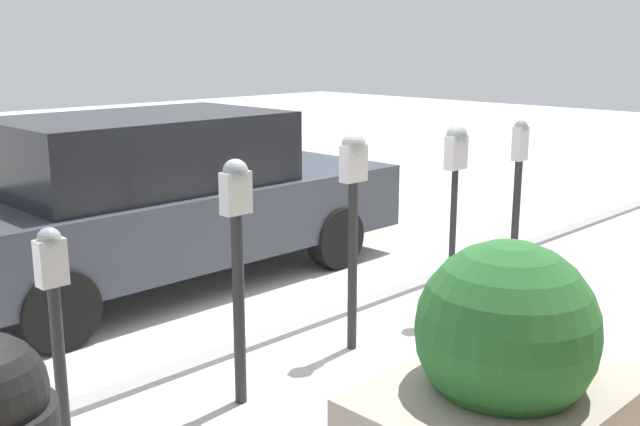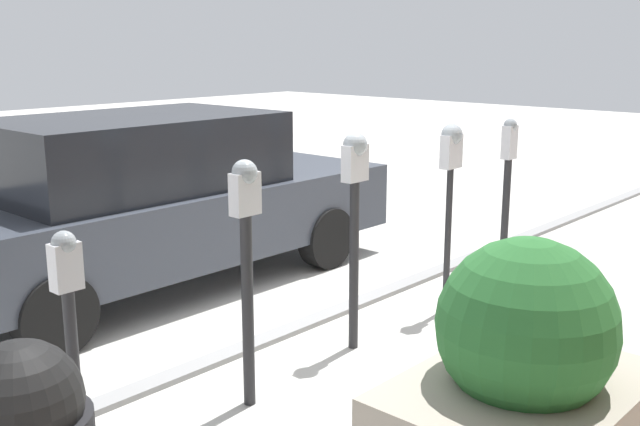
% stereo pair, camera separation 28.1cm
% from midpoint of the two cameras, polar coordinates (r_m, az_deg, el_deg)
% --- Properties ---
extents(ground_plane, '(40.00, 40.00, 0.00)m').
position_cam_midpoint_polar(ground_plane, '(5.83, 0.32, -9.02)').
color(ground_plane, beige).
extents(curb_strip, '(15.48, 0.16, 0.04)m').
position_cam_midpoint_polar(curb_strip, '(5.88, -0.23, -8.63)').
color(curb_strip, gray).
rests_on(curb_strip, ground_plane).
extents(parking_meter_nearest, '(0.14, 0.12, 1.29)m').
position_cam_midpoint_polar(parking_meter_nearest, '(3.96, -17.62, -7.14)').
color(parking_meter_nearest, '#232326').
rests_on(parking_meter_nearest, ground_plane).
extents(parking_meter_second, '(0.18, 0.15, 1.52)m').
position_cam_midpoint_polar(parking_meter_second, '(4.43, -4.53, -2.22)').
color(parking_meter_second, '#232326').
rests_on(parking_meter_second, ground_plane).
extents(parking_meter_middle, '(0.20, 0.17, 1.57)m').
position_cam_midpoint_polar(parking_meter_middle, '(5.21, 4.09, 1.14)').
color(parking_meter_middle, '#232326').
rests_on(parking_meter_middle, ground_plane).
extents(parking_meter_fourth, '(0.20, 0.17, 1.55)m').
position_cam_midpoint_polar(parking_meter_fourth, '(6.01, 11.60, 3.22)').
color(parking_meter_fourth, '#232326').
rests_on(parking_meter_fourth, ground_plane).
extents(parking_meter_farthest, '(0.14, 0.12, 1.50)m').
position_cam_midpoint_polar(parking_meter_farthest, '(7.01, 15.97, 2.43)').
color(parking_meter_farthest, '#232326').
rests_on(parking_meter_farthest, ground_plane).
extents(planter_box, '(1.39, 0.98, 1.29)m').
position_cam_midpoint_polar(planter_box, '(3.81, 15.87, -13.04)').
color(planter_box, '#A39989').
rests_on(planter_box, ground_plane).
extents(parked_car_front, '(4.63, 1.78, 1.56)m').
position_cam_midpoint_polar(parked_car_front, '(6.87, -11.08, 1.05)').
color(parked_car_front, '#383D47').
rests_on(parked_car_front, ground_plane).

